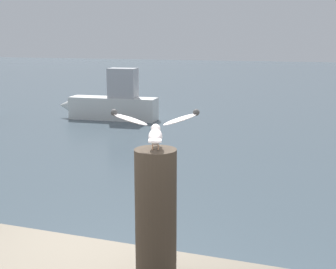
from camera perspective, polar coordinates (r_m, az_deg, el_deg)
The scene contains 3 objects.
mooring_post at distance 3.16m, azimuth -1.52°, elevation -10.11°, with size 0.28×0.28×0.93m, color #382D23.
seagull at distance 2.99m, azimuth -1.58°, elevation 0.58°, with size 0.55×0.38×0.27m.
boat_white at distance 17.17m, azimuth -7.18°, elevation 3.93°, with size 3.86×1.03×1.90m.
Camera 1 is at (1.68, -3.20, 2.93)m, focal length 49.21 mm.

